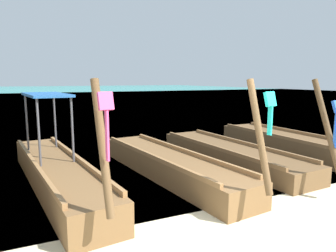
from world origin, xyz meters
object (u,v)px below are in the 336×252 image
Objects in this scene: longtail_boat_pink_ribbon at (57,172)px; longtail_boat_blue_ribbon at (230,154)px; longtail_boat_green_ribbon at (287,143)px; longtail_boat_turquoise_ribbon at (169,165)px.

longtail_boat_pink_ribbon is 4.97m from longtail_boat_blue_ribbon.
longtail_boat_green_ribbon is (2.61, 0.32, 0.05)m from longtail_boat_blue_ribbon.
longtail_boat_pink_ribbon is 1.05× the size of longtail_boat_turquoise_ribbon.
longtail_boat_turquoise_ribbon is at bearing -170.77° from longtail_boat_green_ribbon.
longtail_boat_blue_ribbon is (4.97, 0.13, -0.11)m from longtail_boat_pink_ribbon.
longtail_boat_blue_ribbon is 1.06× the size of longtail_boat_green_ribbon.
longtail_boat_turquoise_ribbon is 2.32m from longtail_boat_blue_ribbon.
longtail_boat_turquoise_ribbon is (2.70, -0.34, -0.07)m from longtail_boat_pink_ribbon.
longtail_boat_turquoise_ribbon is 4.94m from longtail_boat_green_ribbon.
longtail_boat_pink_ribbon reaches higher than longtail_boat_turquoise_ribbon.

